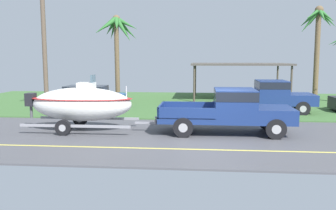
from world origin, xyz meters
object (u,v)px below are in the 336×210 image
boat_on_trailer (82,104)px  parked_pickup_background (271,95)px  utility_pole (44,29)px  carport_awning (239,65)px  parked_sedan_near (89,97)px  palm_tree_near_left (117,33)px  palm_tree_near_right (317,29)px  pickup_truck_towing (234,109)px

boat_on_trailer → parked_pickup_background: boat_on_trailer is taller
parked_pickup_background → utility_pole: (-12.32, -2.03, 3.60)m
carport_awning → parked_pickup_background: bearing=-80.3°
carport_awning → boat_on_trailer: bearing=-122.8°
parked_sedan_near → carport_awning: (9.92, 5.22, 1.94)m
boat_on_trailer → parked_sedan_near: (-1.96, 7.16, -0.49)m
palm_tree_near_left → utility_pole: size_ratio=0.67×
utility_pole → parked_pickup_background: bearing=9.4°
parked_sedan_near → parked_pickup_background: bearing=-7.0°
parked_pickup_background → parked_sedan_near: (-11.05, 1.35, -0.37)m
boat_on_trailer → palm_tree_near_right: palm_tree_near_right is taller
boat_on_trailer → palm_tree_near_right: 20.04m
pickup_truck_towing → boat_on_trailer: boat_on_trailer is taller
boat_on_trailer → parked_sedan_near: boat_on_trailer is taller
boat_on_trailer → parked_sedan_near: 7.44m
palm_tree_near_right → palm_tree_near_left: bearing=-162.7°
boat_on_trailer → utility_pole: size_ratio=0.63×
pickup_truck_towing → palm_tree_near_right: size_ratio=0.81×
boat_on_trailer → utility_pole: 6.06m
parked_pickup_background → carport_awning: bearing=99.7°
boat_on_trailer → carport_awning: bearing=57.2°
parked_pickup_background → palm_tree_near_left: bearing=160.1°
palm_tree_near_left → parked_pickup_background: bearing=-19.9°
parked_sedan_near → utility_pole: bearing=-110.6°
palm_tree_near_left → utility_pole: utility_pole is taller
parked_pickup_background → palm_tree_near_left: (-9.66, 3.50, 3.76)m
parked_sedan_near → utility_pole: 5.37m
boat_on_trailer → palm_tree_near_left: (-0.58, 9.31, 3.63)m
palm_tree_near_right → utility_pole: size_ratio=0.79×
pickup_truck_towing → carport_awning: carport_awning is taller
pickup_truck_towing → utility_pole: (-9.73, 3.78, 3.60)m
pickup_truck_towing → utility_pole: utility_pole is taller
parked_sedan_near → boat_on_trailer: bearing=-74.7°
parked_sedan_near → palm_tree_near_right: palm_tree_near_right is taller
pickup_truck_towing → palm_tree_near_left: 12.28m
pickup_truck_towing → utility_pole: 11.04m
palm_tree_near_right → utility_pole: 19.89m
carport_awning → utility_pole: size_ratio=0.79×
pickup_truck_towing → carport_awning: 12.56m
carport_awning → palm_tree_near_right: size_ratio=1.01×
palm_tree_near_left → palm_tree_near_right: size_ratio=0.85×
boat_on_trailer → palm_tree_near_right: size_ratio=0.81×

